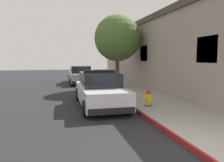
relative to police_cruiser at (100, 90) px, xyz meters
The scene contains 8 objects.
ground_plane 5.30m from the police_cruiser, 129.54° to the left, with size 32.81×60.00×0.20m, color #232326.
sidewalk_pavement 4.88m from the police_cruiser, 56.50° to the left, with size 2.84×60.00×0.17m, color gray.
curb_painted_edge 4.26m from the police_cruiser, 73.31° to the left, with size 0.08×60.00×0.17m, color maroon.
storefront_building 9.36m from the police_cruiser, 30.99° to the left, with size 7.80×24.53×5.06m.
police_cruiser is the anchor object (origin of this frame).
parked_car_silver_ahead 9.53m from the police_cruiser, 90.11° to the left, with size 1.94×4.84×1.56m.
fire_hydrant 2.30m from the police_cruiser, 33.81° to the right, with size 0.44×0.40×0.76m.
street_tree 6.55m from the police_cruiser, 66.86° to the left, with size 3.33×3.33×5.18m.
Camera 1 is at (-3.04, -3.85, 2.21)m, focal length 34.47 mm.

